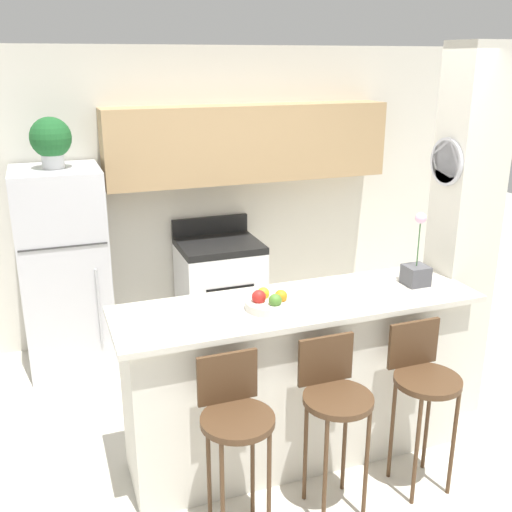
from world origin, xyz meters
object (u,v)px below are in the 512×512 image
refrigerator (65,270)px  trash_bin (144,343)px  stove_range (220,290)px  orchid_vase (417,269)px  bar_stool_left (235,421)px  fruit_bowl (269,302)px  potted_plant_on_fridge (51,140)px  bar_stool_mid (334,400)px  bar_stool_right (423,381)px

refrigerator → trash_bin: 0.87m
stove_range → orchid_vase: (0.77, -1.81, 0.71)m
stove_range → bar_stool_left: bearing=-104.9°
fruit_bowl → trash_bin: 1.88m
bar_stool_left → orchid_vase: size_ratio=2.12×
bar_stool_left → potted_plant_on_fridge: (-0.70, 2.26, 1.18)m
bar_stool_left → bar_stool_mid: same height
bar_stool_left → trash_bin: bearing=94.0°
bar_stool_right → trash_bin: (-1.28, 2.02, -0.49)m
fruit_bowl → bar_stool_right: bearing=-30.5°
stove_range → trash_bin: bearing=-159.8°
orchid_vase → trash_bin: size_ratio=1.25×
stove_range → refrigerator: bearing=-178.1°
bar_stool_left → bar_stool_right: same height
fruit_bowl → trash_bin: (-0.51, 1.57, -0.92)m
refrigerator → orchid_vase: 2.75m
bar_stool_mid → trash_bin: (-0.71, 2.02, -0.49)m
stove_range → fruit_bowl: bearing=-97.7°
bar_stool_right → fruit_bowl: fruit_bowl is taller
refrigerator → bar_stool_right: (1.83, -2.26, -0.14)m
refrigerator → bar_stool_right: bearing=-50.9°
fruit_bowl → refrigerator: bearing=120.5°
refrigerator → bar_stool_right: 2.91m
bar_stool_mid → fruit_bowl: fruit_bowl is taller
orchid_vase → trash_bin: (-1.52, 1.53, -0.98)m
bar_stool_mid → trash_bin: size_ratio=2.65×
refrigerator → bar_stool_left: size_ratio=1.64×
refrigerator → trash_bin: refrigerator is taller
bar_stool_left → trash_bin: 2.09m
stove_range → bar_stool_mid: (-0.04, -2.30, 0.22)m
bar_stool_left → fruit_bowl: size_ratio=3.51×
refrigerator → potted_plant_on_fridge: bearing=116.5°
trash_bin → bar_stool_right: bearing=-57.7°
bar_stool_left → bar_stool_right: bearing=0.0°
bar_stool_mid → stove_range: bearing=88.9°
bar_stool_right → bar_stool_mid: bearing=180.0°
stove_range → bar_stool_mid: size_ratio=1.06×
potted_plant_on_fridge → fruit_bowl: size_ratio=1.34×
bar_stool_mid → fruit_bowl: bearing=114.2°
fruit_bowl → trash_bin: bearing=107.9°
orchid_vase → refrigerator: bearing=139.7°
orchid_vase → bar_stool_right: bearing=-116.4°
stove_range → bar_stool_right: bearing=-77.2°
bar_stool_left → orchid_vase: orchid_vase is taller
refrigerator → trash_bin: (0.55, -0.23, -0.63)m
bar_stool_left → trash_bin: bar_stool_left is taller
bar_stool_right → fruit_bowl: size_ratio=3.51×
bar_stool_mid → bar_stool_right: same height
potted_plant_on_fridge → stove_range: bearing=1.9°
bar_stool_mid → potted_plant_on_fridge: 2.84m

